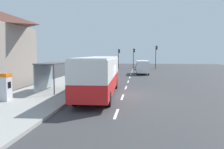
{
  "coord_description": "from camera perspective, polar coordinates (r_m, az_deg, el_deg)",
  "views": [
    {
      "loc": [
        1.49,
        -18.48,
        3.47
      ],
      "look_at": [
        -1.0,
        2.39,
        1.5
      ],
      "focal_mm": 35.47,
      "sensor_mm": 36.0,
      "label": 1
    }
  ],
  "objects": [
    {
      "name": "recycling_bin_red",
      "position": [
        23.66,
        -7.17,
        -1.52
      ],
      "size": [
        0.52,
        0.52,
        0.95
      ],
      "primitive_type": "cylinder",
      "color": "red",
      "rests_on": "sidewalk_platform"
    },
    {
      "name": "traffic_light_median",
      "position": [
        52.88,
        5.64,
        5.0
      ],
      "size": [
        0.49,
        0.28,
        4.73
      ],
      "color": "#2D2D2D",
      "rests_on": "ground"
    },
    {
      "name": "sidewalk_platform",
      "position": [
        22.2,
        -14.13,
        -3.57
      ],
      "size": [
        6.2,
        30.0,
        0.18
      ],
      "primitive_type": "cube",
      "color": "#999993",
      "rests_on": "ground"
    },
    {
      "name": "traffic_light_near_side",
      "position": [
        51.42,
        11.32,
        5.31
      ],
      "size": [
        0.49,
        0.28,
        5.32
      ],
      "color": "#2D2D2D",
      "rests_on": "ground"
    },
    {
      "name": "lane_stripe_seg_2",
      "position": [
        22.77,
        3.61,
        -3.4
      ],
      "size": [
        0.16,
        2.2,
        0.01
      ],
      "primitive_type": "cube",
      "color": "silver",
      "rests_on": "ground"
    },
    {
      "name": "lane_stripe_seg_5",
      "position": [
        37.66,
        4.89,
        0.06
      ],
      "size": [
        0.16,
        2.2,
        0.01
      ],
      "primitive_type": "cube",
      "color": "silver",
      "rests_on": "ground"
    },
    {
      "name": "lane_stripe_seg_6",
      "position": [
        42.63,
        5.11,
        0.68
      ],
      "size": [
        0.16,
        2.2,
        0.01
      ],
      "primitive_type": "cube",
      "color": "silver",
      "rests_on": "ground"
    },
    {
      "name": "ticket_machine",
      "position": [
        17.23,
        -25.79,
        -2.85
      ],
      "size": [
        0.66,
        0.76,
        1.94
      ],
      "color": "silver",
      "rests_on": "sidewalk_platform"
    },
    {
      "name": "lane_stripe_seg_0",
      "position": [
        13.01,
        1.11,
        -10.1
      ],
      "size": [
        0.16,
        2.2,
        0.01
      ],
      "primitive_type": "cube",
      "color": "silver",
      "rests_on": "ground"
    },
    {
      "name": "traffic_light_far_side",
      "position": [
        52.27,
        1.77,
        4.93
      ],
      "size": [
        0.49,
        0.28,
        4.6
      ],
      "color": "#2D2D2D",
      "rests_on": "ground"
    },
    {
      "name": "bus_shelter",
      "position": [
        20.53,
        -15.86,
        1.31
      ],
      "size": [
        1.8,
        4.0,
        2.5
      ],
      "color": "#4C4C51",
      "rests_on": "sidewalk_platform"
    },
    {
      "name": "lane_stripe_seg_7",
      "position": [
        47.62,
        5.29,
        1.17
      ],
      "size": [
        0.16,
        2.2,
        0.01
      ],
      "primitive_type": "cube",
      "color": "silver",
      "rests_on": "ground"
    },
    {
      "name": "lane_stripe_seg_1",
      "position": [
        17.86,
        2.71,
        -5.84
      ],
      "size": [
        0.16,
        2.2,
        0.01
      ],
      "primitive_type": "cube",
      "color": "silver",
      "rests_on": "ground"
    },
    {
      "name": "sedan_near",
      "position": [
        58.34,
        7.6,
        2.68
      ],
      "size": [
        1.98,
        4.47,
        1.52
      ],
      "color": "#A51919",
      "rests_on": "ground"
    },
    {
      "name": "lane_stripe_seg_3",
      "position": [
        27.72,
        4.19,
        -1.84
      ],
      "size": [
        0.16,
        2.2,
        0.01
      ],
      "primitive_type": "cube",
      "color": "silver",
      "rests_on": "ground"
    },
    {
      "name": "bus",
      "position": [
        18.25,
        -3.33,
        0.23
      ],
      "size": [
        2.93,
        11.1,
        3.21
      ],
      "color": "red",
      "rests_on": "ground"
    },
    {
      "name": "white_van",
      "position": [
        38.18,
        7.86,
        2.12
      ],
      "size": [
        2.13,
        5.25,
        2.3
      ],
      "color": "white",
      "rests_on": "ground"
    },
    {
      "name": "lane_stripe_seg_4",
      "position": [
        32.68,
        4.59,
        -0.74
      ],
      "size": [
        0.16,
        2.2,
        0.01
      ],
      "primitive_type": "cube",
      "color": "silver",
      "rests_on": "ground"
    },
    {
      "name": "recycling_bin_yellow",
      "position": [
        22.98,
        -7.59,
        -1.73
      ],
      "size": [
        0.52,
        0.52,
        0.95
      ],
      "primitive_type": "cylinder",
      "color": "yellow",
      "rests_on": "sidewalk_platform"
    },
    {
      "name": "recycling_bin_blue",
      "position": [
        21.64,
        -8.51,
        -2.18
      ],
      "size": [
        0.52,
        0.52,
        0.95
      ],
      "primitive_type": "cylinder",
      "color": "blue",
      "rests_on": "sidewalk_platform"
    },
    {
      "name": "ground_plane",
      "position": [
        32.7,
        4.15,
        -0.78
      ],
      "size": [
        56.0,
        92.0,
        0.04
      ],
      "primitive_type": "cube",
      "color": "#38383A"
    },
    {
      "name": "sedan_far",
      "position": [
        49.6,
        7.73,
        2.22
      ],
      "size": [
        1.94,
        4.45,
        1.52
      ],
      "color": "#A51919",
      "rests_on": "ground"
    },
    {
      "name": "recycling_bin_green",
      "position": [
        22.31,
        -8.03,
        -1.95
      ],
      "size": [
        0.52,
        0.52,
        0.95
      ],
      "primitive_type": "cylinder",
      "color": "green",
      "rests_on": "sidewalk_platform"
    }
  ]
}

